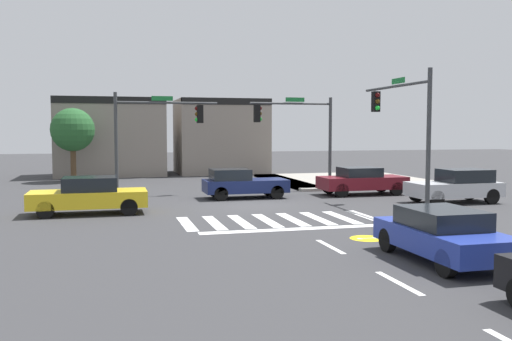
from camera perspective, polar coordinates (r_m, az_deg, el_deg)
The scene contains 15 objects.
ground_plane at distance 25.53m, azimuth -0.52°, elevation -3.48°, with size 120.00×120.00×0.00m, color #353538.
crosswalk_near at distance 21.24m, azimuth 2.44°, elevation -5.04°, with size 7.45×3.20×0.01m.
lane_markings at distance 15.39m, azimuth 14.33°, elevation -8.71°, with size 6.80×18.75×0.01m.
bike_detector_marking at distance 18.01m, azimuth 11.22°, elevation -6.78°, with size 1.08×1.08×0.01m.
curb_corner_northeast at distance 37.13m, azimuth 8.69°, elevation -1.02°, with size 10.00×10.60×0.15m.
storefront_row at distance 43.50m, azimuth -9.08°, elevation 3.43°, with size 15.64×5.96×5.73m.
traffic_signal_northeast at distance 31.63m, azimuth 4.27°, elevation 4.61°, with size 4.81×0.32×5.23m.
traffic_signal_southeast at distance 24.74m, azimuth 14.69°, elevation 5.42°, with size 0.32×5.63×5.80m.
traffic_signal_northwest at distance 29.64m, azimuth -10.17°, elevation 4.59°, with size 5.34×0.32×5.31m.
car_maroon at distance 29.85m, azimuth 10.68°, elevation -1.02°, with size 4.49×1.91×1.44m.
car_silver at distance 27.70m, azimuth 19.72°, elevation -1.46°, with size 4.19×1.90×1.56m.
car_blue at distance 15.33m, azimuth 18.43°, elevation -6.15°, with size 1.87×4.16×1.36m.
car_navy at distance 27.86m, azimuth -1.47°, elevation -1.31°, with size 4.11×1.84×1.46m.
car_yellow at distance 23.59m, azimuth -16.62°, elevation -2.44°, with size 4.60×1.86×1.50m.
roadside_tree at distance 38.61m, azimuth -18.13°, elevation 3.92°, with size 2.83×2.83×4.82m.
Camera 1 is at (-6.15, -24.54, 3.40)m, focal length 39.37 mm.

